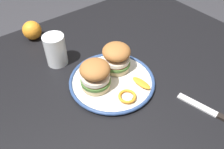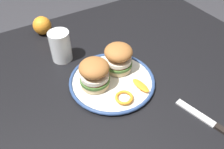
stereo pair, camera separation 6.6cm
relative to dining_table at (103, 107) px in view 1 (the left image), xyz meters
The scene contains 9 objects.
dining_table is the anchor object (origin of this frame).
dinner_plate 0.11m from the dining_table, 164.26° to the right, with size 0.30×0.30×0.02m.
sandwich_half_left 0.15m from the dining_table, 70.69° to the right, with size 0.12×0.12×0.10m.
sandwich_half_right 0.19m from the dining_table, 152.37° to the right, with size 0.13×0.13×0.10m.
orange_peel_curled 0.14m from the dining_table, 116.83° to the left, with size 0.08×0.08×0.01m.
orange_peel_strip_long 0.17m from the dining_table, 151.60° to the left, with size 0.04×0.08×0.01m.
drinking_glass 0.27m from the dining_table, 78.85° to the right, with size 0.08×0.08×0.12m.
whole_orange 0.46m from the dining_table, 83.35° to the right, with size 0.08×0.08×0.08m, color orange.
table_knife 0.38m from the dining_table, 127.21° to the left, with size 0.07×0.22×0.01m.
Camera 1 is at (0.29, 0.43, 1.32)m, focal length 36.52 mm.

